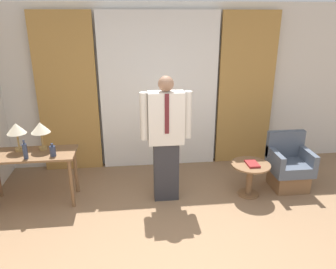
{
  "coord_description": "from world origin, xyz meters",
  "views": [
    {
      "loc": [
        -0.46,
        -2.47,
        2.52
      ],
      "look_at": [
        -0.0,
        1.52,
        1.04
      ],
      "focal_mm": 35.0,
      "sensor_mm": 36.0,
      "label": 1
    }
  ],
  "objects_px": {
    "bottle_near_edge": "(53,151)",
    "armchair": "(289,167)",
    "desk": "(31,161)",
    "side_table": "(250,174)",
    "bottle_by_lamp": "(25,151)",
    "person": "(166,136)",
    "table_lamp_right": "(40,129)",
    "table_lamp_left": "(16,130)",
    "book": "(252,164)"
  },
  "relations": [
    {
      "from": "bottle_near_edge",
      "to": "book",
      "type": "bearing_deg",
      "value": -1.6
    },
    {
      "from": "armchair",
      "to": "book",
      "type": "bearing_deg",
      "value": -163.31
    },
    {
      "from": "table_lamp_right",
      "to": "side_table",
      "type": "xyz_separation_m",
      "value": [
        2.91,
        -0.29,
        -0.71
      ]
    },
    {
      "from": "table_lamp_right",
      "to": "bottle_by_lamp",
      "type": "relative_size",
      "value": 1.52
    },
    {
      "from": "bottle_by_lamp",
      "to": "book",
      "type": "xyz_separation_m",
      "value": [
        3.07,
        -0.03,
        -0.34
      ]
    },
    {
      "from": "table_lamp_left",
      "to": "table_lamp_right",
      "type": "distance_m",
      "value": 0.32
    },
    {
      "from": "bottle_near_edge",
      "to": "bottle_by_lamp",
      "type": "height_order",
      "value": "bottle_by_lamp"
    },
    {
      "from": "desk",
      "to": "side_table",
      "type": "xyz_separation_m",
      "value": [
        3.07,
        -0.17,
        -0.29
      ]
    },
    {
      "from": "table_lamp_left",
      "to": "bottle_by_lamp",
      "type": "xyz_separation_m",
      "value": [
        0.17,
        -0.29,
        -0.2
      ]
    },
    {
      "from": "table_lamp_left",
      "to": "book",
      "type": "bearing_deg",
      "value": -5.6
    },
    {
      "from": "table_lamp_right",
      "to": "side_table",
      "type": "height_order",
      "value": "table_lamp_right"
    },
    {
      "from": "table_lamp_right",
      "to": "table_lamp_left",
      "type": "bearing_deg",
      "value": 180.0
    },
    {
      "from": "armchair",
      "to": "book",
      "type": "relative_size",
      "value": 3.5
    },
    {
      "from": "desk",
      "to": "bottle_by_lamp",
      "type": "relative_size",
      "value": 4.68
    },
    {
      "from": "bottle_by_lamp",
      "to": "person",
      "type": "distance_m",
      "value": 1.85
    },
    {
      "from": "side_table",
      "to": "table_lamp_right",
      "type": "bearing_deg",
      "value": 174.34
    },
    {
      "from": "person",
      "to": "bottle_near_edge",
      "type": "bearing_deg",
      "value": -179.78
    },
    {
      "from": "desk",
      "to": "armchair",
      "type": "xyz_separation_m",
      "value": [
        3.74,
        -0.0,
        -0.3
      ]
    },
    {
      "from": "table_lamp_right",
      "to": "bottle_near_edge",
      "type": "bearing_deg",
      "value": -52.53
    },
    {
      "from": "table_lamp_left",
      "to": "bottle_near_edge",
      "type": "xyz_separation_m",
      "value": [
        0.5,
        -0.24,
        -0.23
      ]
    },
    {
      "from": "table_lamp_left",
      "to": "book",
      "type": "distance_m",
      "value": 3.29
    },
    {
      "from": "side_table",
      "to": "armchair",
      "type": "bearing_deg",
      "value": 14.21
    },
    {
      "from": "bottle_near_edge",
      "to": "table_lamp_left",
      "type": "bearing_deg",
      "value": 154.3
    },
    {
      "from": "desk",
      "to": "table_lamp_left",
      "type": "bearing_deg",
      "value": 143.89
    },
    {
      "from": "table_lamp_right",
      "to": "side_table",
      "type": "distance_m",
      "value": 3.01
    },
    {
      "from": "side_table",
      "to": "book",
      "type": "relative_size",
      "value": 2.32
    },
    {
      "from": "table_lamp_right",
      "to": "bottle_by_lamp",
      "type": "height_order",
      "value": "table_lamp_right"
    },
    {
      "from": "armchair",
      "to": "desk",
      "type": "bearing_deg",
      "value": 179.94
    },
    {
      "from": "desk",
      "to": "side_table",
      "type": "distance_m",
      "value": 3.09
    },
    {
      "from": "table_lamp_right",
      "to": "person",
      "type": "distance_m",
      "value": 1.71
    },
    {
      "from": "desk",
      "to": "person",
      "type": "distance_m",
      "value": 1.89
    },
    {
      "from": "side_table",
      "to": "book",
      "type": "xyz_separation_m",
      "value": [
        0.01,
        -0.03,
        0.17
      ]
    },
    {
      "from": "desk",
      "to": "book",
      "type": "height_order",
      "value": "desk"
    },
    {
      "from": "desk",
      "to": "side_table",
      "type": "height_order",
      "value": "desk"
    },
    {
      "from": "bottle_near_edge",
      "to": "bottle_by_lamp",
      "type": "distance_m",
      "value": 0.34
    },
    {
      "from": "book",
      "to": "side_table",
      "type": "bearing_deg",
      "value": 104.45
    },
    {
      "from": "desk",
      "to": "side_table",
      "type": "relative_size",
      "value": 2.19
    },
    {
      "from": "table_lamp_right",
      "to": "book",
      "type": "distance_m",
      "value": 2.98
    },
    {
      "from": "bottle_near_edge",
      "to": "person",
      "type": "xyz_separation_m",
      "value": [
        1.51,
        0.01,
        0.15
      ]
    },
    {
      "from": "bottle_near_edge",
      "to": "armchair",
      "type": "xyz_separation_m",
      "value": [
        3.4,
        0.12,
        -0.49
      ]
    },
    {
      "from": "desk",
      "to": "bottle_by_lamp",
      "type": "bearing_deg",
      "value": -86.77
    },
    {
      "from": "book",
      "to": "person",
      "type": "bearing_deg",
      "value": 176.17
    },
    {
      "from": "side_table",
      "to": "book",
      "type": "distance_m",
      "value": 0.18
    },
    {
      "from": "bottle_near_edge",
      "to": "table_lamp_right",
      "type": "bearing_deg",
      "value": 127.47
    },
    {
      "from": "person",
      "to": "side_table",
      "type": "relative_size",
      "value": 3.19
    },
    {
      "from": "table_lamp_right",
      "to": "armchair",
      "type": "relative_size",
      "value": 0.47
    },
    {
      "from": "bottle_near_edge",
      "to": "bottle_by_lamp",
      "type": "xyz_separation_m",
      "value": [
        -0.33,
        -0.05,
        0.03
      ]
    },
    {
      "from": "side_table",
      "to": "desk",
      "type": "bearing_deg",
      "value": 176.77
    },
    {
      "from": "desk",
      "to": "bottle_near_edge",
      "type": "xyz_separation_m",
      "value": [
        0.34,
        -0.13,
        0.19
      ]
    },
    {
      "from": "table_lamp_left",
      "to": "table_lamp_right",
      "type": "relative_size",
      "value": 1.0
    }
  ]
}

